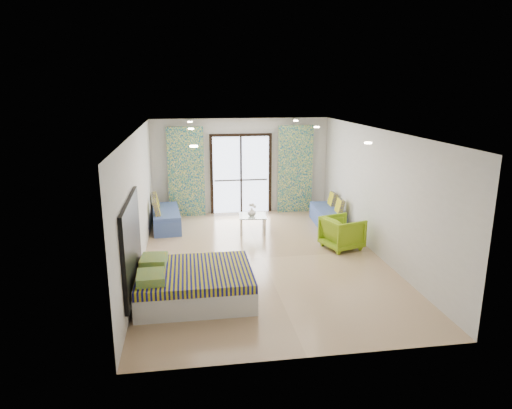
{
  "coord_description": "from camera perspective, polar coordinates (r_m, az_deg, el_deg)",
  "views": [
    {
      "loc": [
        -1.51,
        -9.03,
        3.56
      ],
      "look_at": [
        -0.11,
        0.14,
        1.15
      ],
      "focal_mm": 32.0,
      "sensor_mm": 36.0,
      "label": 1
    }
  ],
  "objects": [
    {
      "name": "switch_plate",
      "position": [
        8.96,
        -14.48,
        -2.18
      ],
      "size": [
        0.02,
        0.1,
        0.1
      ],
      "primitive_type": "cube",
      "color": "silver",
      "rests_on": "wall_left"
    },
    {
      "name": "downlight_e",
      "position": [
        12.06,
        -8.26,
        10.19
      ],
      "size": [
        0.12,
        0.12,
        0.02
      ],
      "primitive_type": "cylinder",
      "color": "#FFE0B2",
      "rests_on": "ceiling"
    },
    {
      "name": "vase",
      "position": [
        11.28,
        -0.54,
        -0.96
      ],
      "size": [
        0.24,
        0.25,
        0.21
      ],
      "primitive_type": "imported",
      "rotation": [
        0.0,
        0.0,
        0.17
      ],
      "color": "white",
      "rests_on": "coffee_table"
    },
    {
      "name": "ceiling",
      "position": [
        9.19,
        0.82,
        9.21
      ],
      "size": [
        5.0,
        7.5,
        0.01
      ],
      "primitive_type": null,
      "color": "silver",
      "rests_on": "ground"
    },
    {
      "name": "balcony_rail",
      "position": [
        13.11,
        -1.89,
        3.08
      ],
      "size": [
        1.52,
        0.03,
        0.04
      ],
      "primitive_type": "cube",
      "color": "#595451",
      "rests_on": "balcony_door"
    },
    {
      "name": "curtain_right",
      "position": [
        13.17,
        4.92,
        4.41
      ],
      "size": [
        1.0,
        0.1,
        2.5
      ],
      "primitive_type": "cube",
      "color": "white",
      "rests_on": "floor"
    },
    {
      "name": "downlight_f",
      "position": [
        12.41,
        5.0,
        10.4
      ],
      "size": [
        0.12,
        0.12,
        0.02
      ],
      "primitive_type": "cylinder",
      "color": "#FFE0B2",
      "rests_on": "ceiling"
    },
    {
      "name": "headboard",
      "position": [
        7.77,
        -15.28,
        -4.8
      ],
      "size": [
        0.06,
        2.1,
        1.5
      ],
      "primitive_type": "cube",
      "color": "black",
      "rests_on": "floor"
    },
    {
      "name": "curtain_left",
      "position": [
        12.81,
        -8.73,
        4.01
      ],
      "size": [
        1.0,
        0.1,
        2.5
      ],
      "primitive_type": "cube",
      "color": "white",
      "rests_on": "floor"
    },
    {
      "name": "wall_front",
      "position": [
        5.92,
        6.8,
        -7.45
      ],
      "size": [
        5.0,
        0.01,
        2.7
      ],
      "primitive_type": null,
      "color": "silver",
      "rests_on": "ground"
    },
    {
      "name": "wall_right",
      "position": [
        10.12,
        14.9,
        1.46
      ],
      "size": [
        0.01,
        7.5,
        2.7
      ],
      "primitive_type": null,
      "color": "silver",
      "rests_on": "ground"
    },
    {
      "name": "floor",
      "position": [
        9.82,
        0.77,
        -6.68
      ],
      "size": [
        5.0,
        7.5,
        0.01
      ],
      "primitive_type": null,
      "color": "tan",
      "rests_on": "ground"
    },
    {
      "name": "downlight_c",
      "position": [
        10.07,
        -8.12,
        9.36
      ],
      "size": [
        0.12,
        0.12,
        0.02
      ],
      "primitive_type": "cylinder",
      "color": "#FFE0B2",
      "rests_on": "ceiling"
    },
    {
      "name": "downlight_d",
      "position": [
        10.48,
        7.58,
        9.57
      ],
      "size": [
        0.12,
        0.12,
        0.02
      ],
      "primitive_type": "cylinder",
      "color": "#FFE0B2",
      "rests_on": "ceiling"
    },
    {
      "name": "daybed_left",
      "position": [
        12.02,
        -11.23,
        -1.64
      ],
      "size": [
        0.8,
        1.77,
        0.85
      ],
      "rotation": [
        0.0,
        0.0,
        0.08
      ],
      "color": "#40599A",
      "rests_on": "floor"
    },
    {
      "name": "downlight_a",
      "position": [
        7.09,
        -7.79,
        7.23
      ],
      "size": [
        0.12,
        0.12,
        0.02
      ],
      "primitive_type": "cylinder",
      "color": "#FFE0B2",
      "rests_on": "ceiling"
    },
    {
      "name": "coffee_table",
      "position": [
        11.39,
        -0.42,
        -1.59
      ],
      "size": [
        0.73,
        0.73,
        0.76
      ],
      "rotation": [
        0.0,
        0.0,
        -0.1
      ],
      "color": "silver",
      "rests_on": "floor"
    },
    {
      "name": "armchair",
      "position": [
        10.45,
        10.74,
        -3.3
      ],
      "size": [
        0.93,
        0.97,
        0.8
      ],
      "primitive_type": "imported",
      "rotation": [
        0.0,
        0.0,
        1.89
      ],
      "color": "#82AA16",
      "rests_on": "floor"
    },
    {
      "name": "daybed_right",
      "position": [
        12.2,
        8.95,
        -1.38
      ],
      "size": [
        0.71,
        1.62,
        0.79
      ],
      "rotation": [
        0.0,
        0.0,
        -0.06
      ],
      "color": "#40599A",
      "rests_on": "floor"
    },
    {
      "name": "bed",
      "position": [
        7.99,
        -7.79,
        -9.78
      ],
      "size": [
        1.95,
        1.59,
        0.67
      ],
      "color": "silver",
      "rests_on": "floor"
    },
    {
      "name": "balcony_door",
      "position": [
        13.04,
        -1.89,
        4.39
      ],
      "size": [
        1.76,
        0.08,
        2.28
      ],
      "color": "black",
      "rests_on": "floor"
    },
    {
      "name": "wall_left",
      "position": [
        9.35,
        -14.5,
        0.43
      ],
      "size": [
        0.01,
        7.5,
        2.7
      ],
      "primitive_type": null,
      "color": "silver",
      "rests_on": "ground"
    },
    {
      "name": "wall_back",
      "position": [
        13.06,
        -1.91,
        4.81
      ],
      "size": [
        5.0,
        0.01,
        2.7
      ],
      "primitive_type": null,
      "color": "silver",
      "rests_on": "ground"
    },
    {
      "name": "downlight_b",
      "position": [
        7.66,
        13.83,
        7.49
      ],
      "size": [
        0.12,
        0.12,
        0.02
      ],
      "primitive_type": "cylinder",
      "color": "#FFE0B2",
      "rests_on": "ceiling"
    }
  ]
}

